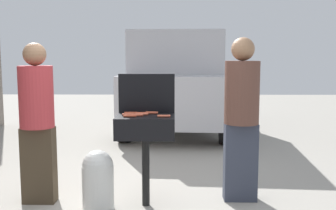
# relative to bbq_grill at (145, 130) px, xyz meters

# --- Properties ---
(ground_plane) EXTENTS (24.00, 24.00, 0.00)m
(ground_plane) POSITION_rel_bbq_grill_xyz_m (-0.28, -0.13, -0.80)
(ground_plane) COLOR #9E998E
(bbq_grill) EXTENTS (0.60, 0.44, 0.95)m
(bbq_grill) POSITION_rel_bbq_grill_xyz_m (0.00, 0.00, 0.00)
(bbq_grill) COLOR black
(bbq_grill) RESTS_ON ground
(grill_lid_open) EXTENTS (0.60, 0.05, 0.42)m
(grill_lid_open) POSITION_rel_bbq_grill_xyz_m (0.00, 0.22, 0.36)
(grill_lid_open) COLOR black
(grill_lid_open) RESTS_ON bbq_grill
(hot_dog_0) EXTENTS (0.13, 0.03, 0.03)m
(hot_dog_0) POSITION_rel_bbq_grill_xyz_m (-0.04, 0.03, 0.16)
(hot_dog_0) COLOR #C6593D
(hot_dog_0) RESTS_ON bbq_grill
(hot_dog_1) EXTENTS (0.13, 0.03, 0.03)m
(hot_dog_1) POSITION_rel_bbq_grill_xyz_m (-0.16, 0.11, 0.16)
(hot_dog_1) COLOR #AD4228
(hot_dog_1) RESTS_ON bbq_grill
(hot_dog_2) EXTENTS (0.13, 0.03, 0.03)m
(hot_dog_2) POSITION_rel_bbq_grill_xyz_m (-0.15, -0.10, 0.16)
(hot_dog_2) COLOR #AD4228
(hot_dog_2) RESTS_ON bbq_grill
(hot_dog_3) EXTENTS (0.13, 0.04, 0.03)m
(hot_dog_3) POSITION_rel_bbq_grill_xyz_m (-0.09, -0.03, 0.16)
(hot_dog_3) COLOR #B74C33
(hot_dog_3) RESTS_ON bbq_grill
(hot_dog_4) EXTENTS (0.13, 0.04, 0.03)m
(hot_dog_4) POSITION_rel_bbq_grill_xyz_m (0.06, 0.14, 0.16)
(hot_dog_4) COLOR #B74C33
(hot_dog_4) RESTS_ON bbq_grill
(hot_dog_5) EXTENTS (0.13, 0.03, 0.03)m
(hot_dog_5) POSITION_rel_bbq_grill_xyz_m (0.19, -0.10, 0.16)
(hot_dog_5) COLOR #C6593D
(hot_dog_5) RESTS_ON bbq_grill
(hot_dog_6) EXTENTS (0.13, 0.04, 0.03)m
(hot_dog_6) POSITION_rel_bbq_grill_xyz_m (-0.03, 0.09, 0.16)
(hot_dog_6) COLOR #AD4228
(hot_dog_6) RESTS_ON bbq_grill
(hot_dog_7) EXTENTS (0.13, 0.03, 0.03)m
(hot_dog_7) POSITION_rel_bbq_grill_xyz_m (-0.17, -0.00, 0.16)
(hot_dog_7) COLOR #C6593D
(hot_dog_7) RESTS_ON bbq_grill
(propane_tank) EXTENTS (0.32, 0.32, 0.62)m
(propane_tank) POSITION_rel_bbq_grill_xyz_m (-0.48, -0.12, -0.48)
(propane_tank) COLOR silver
(propane_tank) RESTS_ON ground
(person_left) EXTENTS (0.36, 0.36, 1.70)m
(person_left) POSITION_rel_bbq_grill_xyz_m (-1.14, 0.08, 0.12)
(person_left) COLOR #3F3323
(person_left) RESTS_ON ground
(person_right) EXTENTS (0.37, 0.37, 1.75)m
(person_right) POSITION_rel_bbq_grill_xyz_m (1.01, 0.18, 0.15)
(person_right) COLOR #333847
(person_right) RESTS_ON ground
(parked_minivan) EXTENTS (2.29, 4.52, 2.02)m
(parked_minivan) POSITION_rel_bbq_grill_xyz_m (0.42, 4.50, 0.22)
(parked_minivan) COLOR #B7B7BC
(parked_minivan) RESTS_ON ground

